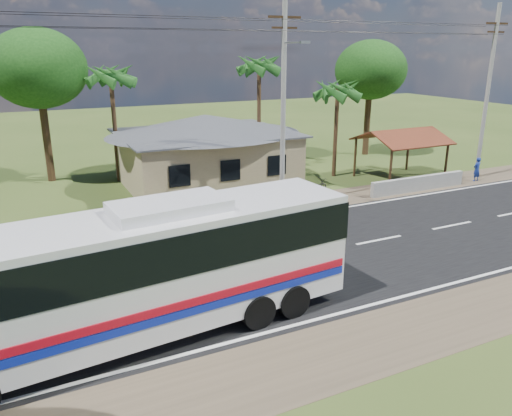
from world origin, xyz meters
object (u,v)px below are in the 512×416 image
Objects in this scene: waiting_shed at (402,138)px; person at (477,169)px; motorcycle at (318,187)px; coach_bus at (136,266)px.

waiting_shed is 3.30× the size of person.
motorcycle is at bearing -13.97° from person.
waiting_shed is 2.95× the size of motorcycle.
coach_bus is 7.68× the size of motorcycle.
person is (24.23, 9.07, -1.59)m from coach_bus.
coach_bus reaches higher than waiting_shed.
motorcycle is (13.13, 10.86, -1.91)m from coach_bus.
person is at bearing -33.58° from waiting_shed.
coach_bus reaches higher than person.
person reaches higher than motorcycle.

